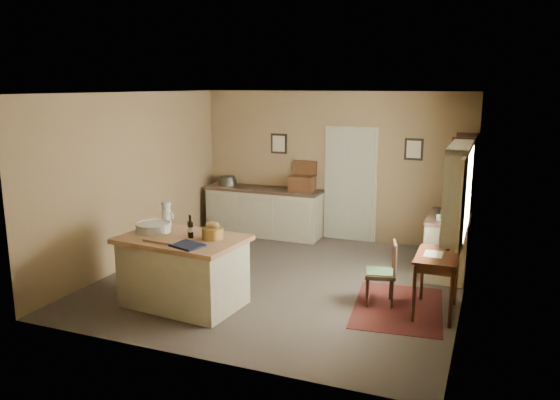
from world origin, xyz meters
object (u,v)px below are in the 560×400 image
(work_island, at_px, (183,269))
(right_cabinet, at_px, (448,245))
(sideboard, at_px, (265,210))
(desk_chair, at_px, (380,274))
(shelving_unit, at_px, (464,199))
(writing_desk, at_px, (437,263))

(work_island, xyz_separation_m, right_cabinet, (3.07, 2.47, -0.02))
(sideboard, distance_m, desk_chair, 3.73)
(sideboard, relative_size, shelving_unit, 1.09)
(desk_chair, bearing_deg, shelving_unit, 56.07)
(sideboard, bearing_deg, writing_desk, -36.97)
(work_island, bearing_deg, desk_chair, 27.10)
(writing_desk, height_order, shelving_unit, shelving_unit)
(sideboard, xyz_separation_m, desk_chair, (2.73, -2.55, -0.07))
(work_island, bearing_deg, sideboard, 101.10)
(work_island, xyz_separation_m, desk_chair, (2.36, 0.95, -0.07))
(right_cabinet, xyz_separation_m, shelving_unit, (0.15, 0.83, 0.56))
(right_cabinet, bearing_deg, sideboard, 163.32)
(work_island, bearing_deg, right_cabinet, 43.99)
(right_cabinet, bearing_deg, desk_chair, -114.95)
(writing_desk, relative_size, desk_chair, 1.01)
(writing_desk, distance_m, desk_chair, 0.75)
(writing_desk, xyz_separation_m, shelving_unit, (0.15, 2.38, 0.35))
(sideboard, distance_m, shelving_unit, 3.63)
(work_island, height_order, desk_chair, work_island)
(work_island, relative_size, writing_desk, 1.99)
(sideboard, distance_m, writing_desk, 4.30)
(writing_desk, distance_m, right_cabinet, 1.57)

